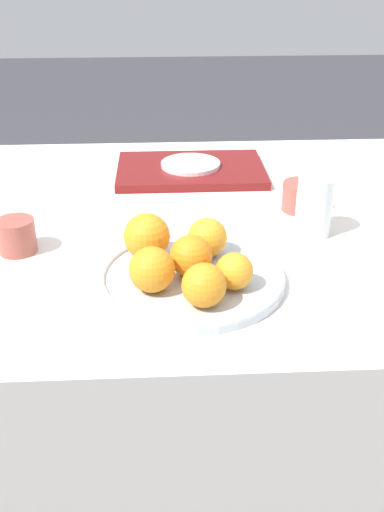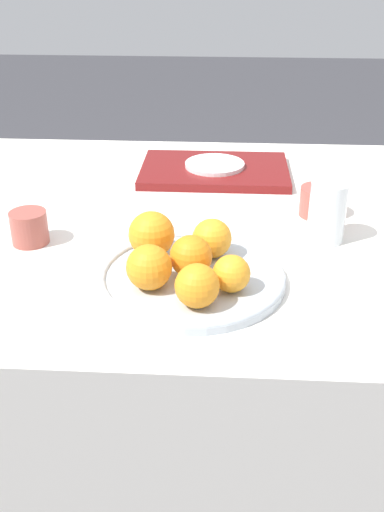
{
  "view_description": "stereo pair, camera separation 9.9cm",
  "coord_description": "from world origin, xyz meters",
  "px_view_note": "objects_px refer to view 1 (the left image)",
  "views": [
    {
      "loc": [
        -0.18,
        -1.14,
        1.24
      ],
      "look_at": [
        -0.14,
        -0.27,
        0.77
      ],
      "focal_mm": 42.0,
      "sensor_mm": 36.0,
      "label": 1
    },
    {
      "loc": [
        -0.08,
        -1.14,
        1.24
      ],
      "look_at": [
        -0.14,
        -0.27,
        0.77
      ],
      "focal_mm": 42.0,
      "sensor_mm": 36.0,
      "label": 2
    }
  ],
  "objects_px": {
    "orange_3": "(234,271)",
    "serving_tray": "(191,170)",
    "napkin": "(376,199)",
    "orange_0": "(152,270)",
    "cup_0": "(17,236)",
    "side_plate": "(191,164)",
    "fruit_platter": "(192,277)",
    "water_glass": "(314,206)",
    "orange_4": "(147,236)",
    "orange_5": "(191,256)",
    "orange_2": "(207,237)",
    "orange_1": "(204,285)",
    "cup_2": "(301,196)"
  },
  "relations": [
    {
      "from": "cup_0",
      "to": "serving_tray",
      "type": "bearing_deg",
      "value": 48.84
    },
    {
      "from": "orange_3",
      "to": "serving_tray",
      "type": "bearing_deg",
      "value": 94.19
    },
    {
      "from": "orange_3",
      "to": "water_glass",
      "type": "relative_size",
      "value": 0.52
    },
    {
      "from": "orange_1",
      "to": "napkin",
      "type": "xyz_separation_m",
      "value": [
        0.41,
        0.42,
        -0.04
      ]
    },
    {
      "from": "side_plate",
      "to": "napkin",
      "type": "distance_m",
      "value": 0.44
    },
    {
      "from": "side_plate",
      "to": "cup_2",
      "type": "relative_size",
      "value": 1.79
    },
    {
      "from": "orange_2",
      "to": "orange_3",
      "type": "relative_size",
      "value": 1.15
    },
    {
      "from": "cup_2",
      "to": "water_glass",
      "type": "bearing_deg",
      "value": -91.29
    },
    {
      "from": "fruit_platter",
      "to": "cup_0",
      "type": "height_order",
      "value": "cup_0"
    },
    {
      "from": "fruit_platter",
      "to": "orange_0",
      "type": "relative_size",
      "value": 4.24
    },
    {
      "from": "cup_0",
      "to": "water_glass",
      "type": "bearing_deg",
      "value": 4.56
    },
    {
      "from": "napkin",
      "to": "serving_tray",
      "type": "bearing_deg",
      "value": 154.96
    },
    {
      "from": "side_plate",
      "to": "cup_2",
      "type": "distance_m",
      "value": 0.32
    },
    {
      "from": "orange_0",
      "to": "napkin",
      "type": "relative_size",
      "value": 0.57
    },
    {
      "from": "orange_0",
      "to": "water_glass",
      "type": "height_order",
      "value": "water_glass"
    },
    {
      "from": "water_glass",
      "to": "side_plate",
      "type": "distance_m",
      "value": 0.41
    },
    {
      "from": "fruit_platter",
      "to": "serving_tray",
      "type": "bearing_deg",
      "value": 87.3
    },
    {
      "from": "water_glass",
      "to": "orange_0",
      "type": "bearing_deg",
      "value": -145.17
    },
    {
      "from": "orange_1",
      "to": "cup_2",
      "type": "bearing_deg",
      "value": 58.43
    },
    {
      "from": "orange_2",
      "to": "orange_5",
      "type": "bearing_deg",
      "value": -114.83
    },
    {
      "from": "serving_tray",
      "to": "napkin",
      "type": "height_order",
      "value": "serving_tray"
    },
    {
      "from": "orange_1",
      "to": "orange_3",
      "type": "relative_size",
      "value": 1.14
    },
    {
      "from": "orange_0",
      "to": "orange_4",
      "type": "distance_m",
      "value": 0.11
    },
    {
      "from": "orange_1",
      "to": "orange_3",
      "type": "height_order",
      "value": "orange_1"
    },
    {
      "from": "side_plate",
      "to": "fruit_platter",
      "type": "bearing_deg",
      "value": -92.7
    },
    {
      "from": "fruit_platter",
      "to": "orange_3",
      "type": "bearing_deg",
      "value": -33.68
    },
    {
      "from": "orange_5",
      "to": "cup_0",
      "type": "distance_m",
      "value": 0.34
    },
    {
      "from": "orange_4",
      "to": "fruit_platter",
      "type": "bearing_deg",
      "value": -42.17
    },
    {
      "from": "cup_0",
      "to": "napkin",
      "type": "relative_size",
      "value": 0.54
    },
    {
      "from": "orange_1",
      "to": "water_glass",
      "type": "xyz_separation_m",
      "value": [
        0.23,
        0.27,
        0.01
      ]
    },
    {
      "from": "orange_0",
      "to": "side_plate",
      "type": "height_order",
      "value": "orange_0"
    },
    {
      "from": "orange_1",
      "to": "orange_5",
      "type": "distance_m",
      "value": 0.09
    },
    {
      "from": "fruit_platter",
      "to": "orange_3",
      "type": "height_order",
      "value": "orange_3"
    },
    {
      "from": "orange_1",
      "to": "water_glass",
      "type": "distance_m",
      "value": 0.35
    },
    {
      "from": "orange_1",
      "to": "orange_5",
      "type": "height_order",
      "value": "orange_5"
    },
    {
      "from": "orange_5",
      "to": "serving_tray",
      "type": "distance_m",
      "value": 0.52
    },
    {
      "from": "orange_0",
      "to": "orange_5",
      "type": "relative_size",
      "value": 1.04
    },
    {
      "from": "water_glass",
      "to": "napkin",
      "type": "relative_size",
      "value": 0.9
    },
    {
      "from": "side_plate",
      "to": "cup_0",
      "type": "relative_size",
      "value": 2.07
    },
    {
      "from": "orange_5",
      "to": "cup_0",
      "type": "height_order",
      "value": "orange_5"
    },
    {
      "from": "side_plate",
      "to": "orange_3",
      "type": "bearing_deg",
      "value": -85.81
    },
    {
      "from": "orange_0",
      "to": "napkin",
      "type": "xyz_separation_m",
      "value": [
        0.49,
        0.37,
        -0.05
      ]
    },
    {
      "from": "orange_3",
      "to": "water_glass",
      "type": "distance_m",
      "value": 0.28
    },
    {
      "from": "serving_tray",
      "to": "orange_3",
      "type": "bearing_deg",
      "value": -85.81
    },
    {
      "from": "orange_4",
      "to": "cup_0",
      "type": "bearing_deg",
      "value": 165.88
    },
    {
      "from": "fruit_platter",
      "to": "water_glass",
      "type": "distance_m",
      "value": 0.3
    },
    {
      "from": "orange_1",
      "to": "cup_2",
      "type": "distance_m",
      "value": 0.45
    },
    {
      "from": "orange_5",
      "to": "orange_2",
      "type": "bearing_deg",
      "value": 65.17
    },
    {
      "from": "orange_4",
      "to": "napkin",
      "type": "height_order",
      "value": "orange_4"
    },
    {
      "from": "cup_2",
      "to": "orange_4",
      "type": "bearing_deg",
      "value": -145.59
    }
  ]
}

